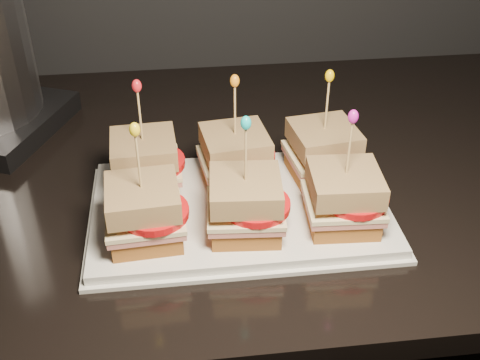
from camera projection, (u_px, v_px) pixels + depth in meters
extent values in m
cube|color=black|center=(332.00, 349.00, 1.17)|extent=(2.14, 0.68, 0.83)
cube|color=black|center=(356.00, 163.00, 0.92)|extent=(2.18, 0.72, 0.03)
cube|color=white|center=(240.00, 209.00, 0.79)|extent=(0.38, 0.23, 0.02)
cube|color=white|center=(240.00, 213.00, 0.79)|extent=(0.39, 0.25, 0.01)
cube|color=brown|center=(147.00, 179.00, 0.81)|extent=(0.09, 0.09, 0.02)
cube|color=#CB685B|center=(146.00, 170.00, 0.80)|extent=(0.09, 0.09, 0.01)
cube|color=beige|center=(145.00, 165.00, 0.79)|extent=(0.10, 0.09, 0.01)
cylinder|color=red|center=(154.00, 162.00, 0.79)|extent=(0.08, 0.08, 0.01)
cube|color=#62390E|center=(143.00, 149.00, 0.78)|extent=(0.09, 0.09, 0.03)
cylinder|color=tan|center=(140.00, 119.00, 0.75)|extent=(0.00, 0.00, 0.09)
ellipsoid|color=red|center=(137.00, 86.00, 0.73)|extent=(0.01, 0.01, 0.02)
cube|color=brown|center=(235.00, 173.00, 0.82)|extent=(0.09, 0.09, 0.02)
cube|color=#CB685B|center=(235.00, 164.00, 0.81)|extent=(0.10, 0.10, 0.01)
cube|color=beige|center=(235.00, 160.00, 0.81)|extent=(0.10, 0.10, 0.01)
cylinder|color=red|center=(245.00, 157.00, 0.80)|extent=(0.08, 0.08, 0.01)
cube|color=#62390E|center=(235.00, 143.00, 0.79)|extent=(0.09, 0.09, 0.03)
cylinder|color=tan|center=(235.00, 113.00, 0.77)|extent=(0.00, 0.00, 0.09)
ellipsoid|color=orange|center=(235.00, 81.00, 0.74)|extent=(0.01, 0.01, 0.02)
cube|color=brown|center=(321.00, 168.00, 0.83)|extent=(0.09, 0.09, 0.02)
cube|color=#CB685B|center=(322.00, 158.00, 0.82)|extent=(0.10, 0.10, 0.01)
cube|color=beige|center=(323.00, 154.00, 0.82)|extent=(0.10, 0.10, 0.01)
cylinder|color=red|center=(333.00, 151.00, 0.81)|extent=(0.08, 0.08, 0.01)
cube|color=#62390E|center=(324.00, 137.00, 0.80)|extent=(0.09, 0.09, 0.03)
cylinder|color=tan|center=(327.00, 108.00, 0.78)|extent=(0.00, 0.00, 0.09)
ellipsoid|color=#E6B304|center=(330.00, 76.00, 0.75)|extent=(0.01, 0.01, 0.02)
cube|color=brown|center=(146.00, 230.00, 0.72)|extent=(0.09, 0.09, 0.02)
cube|color=#CB685B|center=(145.00, 220.00, 0.71)|extent=(0.10, 0.09, 0.01)
cube|color=beige|center=(144.00, 215.00, 0.71)|extent=(0.10, 0.09, 0.01)
cylinder|color=red|center=(154.00, 212.00, 0.70)|extent=(0.08, 0.08, 0.01)
cube|color=#62390E|center=(142.00, 197.00, 0.69)|extent=(0.09, 0.09, 0.03)
cylinder|color=tan|center=(139.00, 165.00, 0.67)|extent=(0.00, 0.00, 0.09)
ellipsoid|color=yellow|center=(135.00, 130.00, 0.64)|extent=(0.01, 0.01, 0.02)
cube|color=brown|center=(245.00, 222.00, 0.73)|extent=(0.09, 0.09, 0.02)
cube|color=#CB685B|center=(245.00, 212.00, 0.72)|extent=(0.10, 0.09, 0.01)
cube|color=beige|center=(245.00, 208.00, 0.72)|extent=(0.10, 0.09, 0.01)
cylinder|color=red|center=(256.00, 205.00, 0.71)|extent=(0.08, 0.08, 0.01)
cube|color=#62390E|center=(246.00, 190.00, 0.70)|extent=(0.09, 0.09, 0.03)
cylinder|color=tan|center=(246.00, 158.00, 0.68)|extent=(0.00, 0.00, 0.09)
ellipsoid|color=#10BDBE|center=(246.00, 123.00, 0.65)|extent=(0.01, 0.01, 0.02)
cube|color=brown|center=(341.00, 215.00, 0.74)|extent=(0.09, 0.09, 0.02)
cube|color=#CB685B|center=(343.00, 205.00, 0.73)|extent=(0.09, 0.09, 0.01)
cube|color=beige|center=(343.00, 200.00, 0.73)|extent=(0.10, 0.09, 0.01)
cylinder|color=red|center=(355.00, 198.00, 0.72)|extent=(0.08, 0.08, 0.01)
cube|color=#62390E|center=(345.00, 183.00, 0.72)|extent=(0.09, 0.09, 0.03)
cylinder|color=tan|center=(349.00, 151.00, 0.69)|extent=(0.00, 0.00, 0.09)
ellipsoid|color=#C11BA2|center=(353.00, 117.00, 0.66)|extent=(0.01, 0.01, 0.02)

